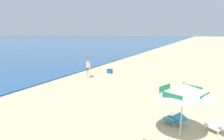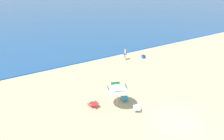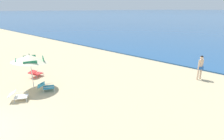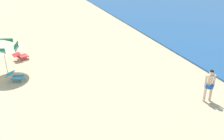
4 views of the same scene
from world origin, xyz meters
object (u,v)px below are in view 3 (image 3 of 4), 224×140
at_px(lounge_chair_facing_sea, 36,73).
at_px(person_standing_near_shore, 200,66).
at_px(lounge_chair_under_umbrella, 46,86).
at_px(lounge_chair_beside_umbrella, 18,96).
at_px(beach_umbrella_striped_main, 30,58).

bearing_deg(lounge_chair_facing_sea, person_standing_near_shore, 40.58).
bearing_deg(person_standing_near_shore, lounge_chair_under_umbrella, -126.27).
height_order(lounge_chair_under_umbrella, lounge_chair_facing_sea, lounge_chair_under_umbrella).
distance_m(lounge_chair_under_umbrella, lounge_chair_facing_sea, 2.71).
bearing_deg(lounge_chair_beside_umbrella, beach_umbrella_striped_main, 128.31).
height_order(beach_umbrella_striped_main, lounge_chair_beside_umbrella, beach_umbrella_striped_main).
bearing_deg(beach_umbrella_striped_main, lounge_chair_under_umbrella, 16.94).
xyz_separation_m(lounge_chair_under_umbrella, lounge_chair_facing_sea, (-2.64, 0.65, 0.00)).
height_order(lounge_chair_under_umbrella, lounge_chair_beside_umbrella, lounge_chair_beside_umbrella).
bearing_deg(person_standing_near_shore, lounge_chair_facing_sea, -139.42).
bearing_deg(person_standing_near_shore, lounge_chair_beside_umbrella, -121.31).
xyz_separation_m(lounge_chair_beside_umbrella, person_standing_near_shore, (5.70, 9.37, 0.67)).
xyz_separation_m(lounge_chair_facing_sea, person_standing_near_shore, (8.37, 7.17, 0.66)).
distance_m(beach_umbrella_striped_main, lounge_chair_beside_umbrella, 2.22).
distance_m(lounge_chair_beside_umbrella, lounge_chair_facing_sea, 3.46).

